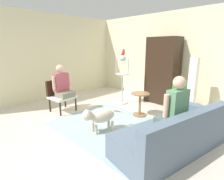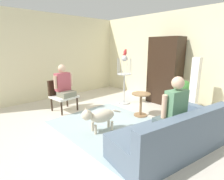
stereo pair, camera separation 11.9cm
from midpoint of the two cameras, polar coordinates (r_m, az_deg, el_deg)
ground_plane at (r=4.03m, az=1.01°, el=-11.34°), size 7.21×7.21×0.00m
back_wall at (r=5.88m, az=20.77°, el=9.68°), size 6.61×0.12×2.75m
left_wall at (r=6.36m, az=-16.76°, el=10.23°), size 0.12×5.91×2.75m
area_rug at (r=3.89m, az=2.77°, el=-12.25°), size 2.85×2.02×0.01m
couch at (r=3.18m, az=20.15°, el=-13.88°), size 1.22×2.18×0.77m
armchair at (r=5.00m, az=-15.33°, el=-0.82°), size 0.63×0.65×0.84m
person_on_couch at (r=2.99m, az=20.25°, el=-5.57°), size 0.47×0.51×0.87m
person_on_armchair at (r=4.83m, az=-14.61°, el=1.97°), size 0.46×0.55×0.83m
round_end_table at (r=4.50m, az=10.03°, el=-4.00°), size 0.46×0.46×0.59m
dog at (r=3.64m, az=-3.14°, el=-8.40°), size 0.39×0.85×0.55m
bird_cage_stand at (r=5.34m, az=4.63°, el=4.13°), size 0.43×0.43×1.46m
parrot at (r=5.26m, az=4.93°, el=12.01°), size 0.17×0.10×0.18m
potted_plant at (r=5.03m, az=22.37°, el=-0.94°), size 0.45×0.45×0.87m
column_lamp at (r=4.86m, az=25.65°, el=0.75°), size 0.20×0.20×1.46m
armoire_cabinet at (r=5.62m, az=17.29°, el=5.87°), size 0.91×0.56×1.99m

